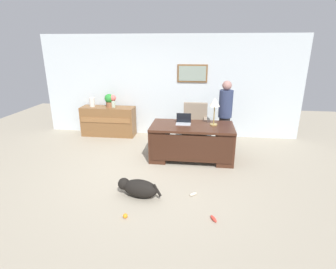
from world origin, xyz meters
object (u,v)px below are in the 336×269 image
at_px(person_standing, 225,115).
at_px(dog_toy_plush, 193,194).
at_px(vase_with_flowers, 113,100).
at_px(vase_empty, 92,102).
at_px(desk, 192,141).
at_px(laptop, 184,121).
at_px(armchair, 195,126).
at_px(dog_lying, 138,188).
at_px(potted_plant, 109,100).
at_px(dog_toy_bone, 214,219).
at_px(dog_toy_ball, 125,216).
at_px(desk_lamp, 215,104).
at_px(credenza, 109,121).

relative_size(person_standing, dog_toy_plush, 11.22).
distance_m(vase_with_flowers, vase_empty, 0.60).
bearing_deg(desk, laptop, 148.37).
relative_size(armchair, dog_lying, 1.33).
xyz_separation_m(armchair, dog_toy_plush, (0.06, -2.55, -0.44)).
distance_m(desk, vase_empty, 3.16).
xyz_separation_m(vase_empty, potted_plant, (0.49, 0.00, 0.07)).
relative_size(laptop, dog_toy_bone, 1.97).
xyz_separation_m(dog_lying, vase_with_flowers, (-1.39, 3.03, 0.85)).
xyz_separation_m(dog_lying, dog_toy_plush, (0.91, 0.13, -0.13)).
distance_m(laptop, dog_toy_ball, 2.61).
relative_size(armchair, dog_toy_plush, 6.98).
distance_m(dog_lying, vase_with_flowers, 3.44).
height_order(vase_with_flowers, potted_plant, potted_plant).
bearing_deg(dog_toy_ball, dog_lying, 84.74).
bearing_deg(desk_lamp, dog_toy_plush, -102.35).
relative_size(desk_lamp, dog_toy_bone, 3.67).
distance_m(vase_empty, potted_plant, 0.50).
bearing_deg(dog_toy_ball, vase_with_flowers, 110.14).
bearing_deg(armchair, laptop, -104.56).
bearing_deg(potted_plant, laptop, -30.43).
bearing_deg(laptop, dog_toy_ball, -105.75).
bearing_deg(dog_toy_ball, armchair, 74.57).
height_order(person_standing, dog_toy_ball, person_standing).
height_order(desk, laptop, laptop).
height_order(desk, potted_plant, potted_plant).
xyz_separation_m(desk_lamp, vase_with_flowers, (-2.66, 1.25, -0.23)).
xyz_separation_m(credenza, dog_toy_plush, (2.47, -2.89, -0.38)).
height_order(credenza, potted_plant, potted_plant).
relative_size(vase_with_flowers, dog_toy_ball, 4.74).
relative_size(desk, vase_with_flowers, 5.29).
bearing_deg(person_standing, dog_toy_bone, -96.44).
xyz_separation_m(armchair, vase_with_flowers, (-2.24, 0.35, 0.54)).
distance_m(armchair, potted_plant, 2.43).
distance_m(dog_lying, vase_empty, 3.70).
bearing_deg(desk_lamp, vase_with_flowers, 154.78).
height_order(laptop, dog_toy_bone, laptop).
relative_size(desk_lamp, dog_toy_plush, 4.07).
bearing_deg(armchair, dog_toy_bone, -83.16).
distance_m(desk, dog_toy_ball, 2.46).
xyz_separation_m(laptop, vase_with_flowers, (-2.01, 1.24, 0.18)).
relative_size(desk, dog_toy_bone, 10.97).
relative_size(desk, desk_lamp, 2.99).
xyz_separation_m(credenza, vase_empty, (-0.43, 0.00, 0.53)).
distance_m(desk, potted_plant, 2.75).
relative_size(person_standing, dog_lying, 2.15).
distance_m(vase_empty, dog_toy_plush, 4.20).
bearing_deg(potted_plant, desk_lamp, -24.36).
height_order(vase_empty, dog_toy_bone, vase_empty).
bearing_deg(dog_lying, armchair, 72.38).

